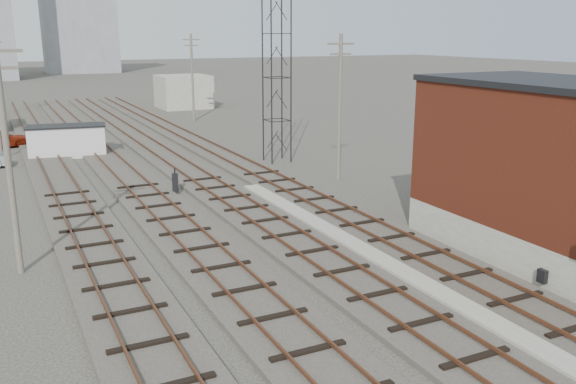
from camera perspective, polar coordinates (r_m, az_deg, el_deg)
ground at (r=66.29m, az=-14.70°, el=6.33°), size 320.00×320.00×0.00m
track_right at (r=46.90m, az=-6.43°, el=3.59°), size 3.20×90.00×0.39m
track_mid_right at (r=45.74m, az=-11.16°, el=3.12°), size 3.20×90.00×0.39m
track_mid_left at (r=44.91m, az=-16.09°, el=2.61°), size 3.20×90.00×0.39m
track_left at (r=44.43m, az=-21.16°, el=2.07°), size 3.20×90.00×0.39m
platform_curb at (r=24.42m, az=9.36°, el=-6.88°), size 0.90×28.00×0.26m
brick_building at (r=26.71m, az=24.59°, el=1.68°), size 6.54×12.20×7.22m
lattice_tower at (r=43.51m, az=-1.07°, el=12.63°), size 1.60×1.60×15.00m
utility_pole_left_a at (r=24.76m, az=-24.81°, el=3.49°), size 1.80×0.24×9.00m
utility_pole_right_a at (r=37.99m, az=4.85°, el=8.21°), size 1.80×0.24×9.00m
utility_pole_right_b at (r=65.48m, az=-8.94°, el=10.76°), size 1.80×0.24×9.00m
apartment_right at (r=155.86m, az=-19.06°, el=15.31°), size 16.00×12.00×26.00m
shed_right at (r=77.87m, az=-9.76°, el=9.24°), size 6.00×6.00×4.00m
switch_stand at (r=35.63m, az=-10.51°, el=0.88°), size 0.40×0.40×1.46m
site_trailer at (r=48.79m, az=-19.95°, el=4.53°), size 5.93×3.24×2.37m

